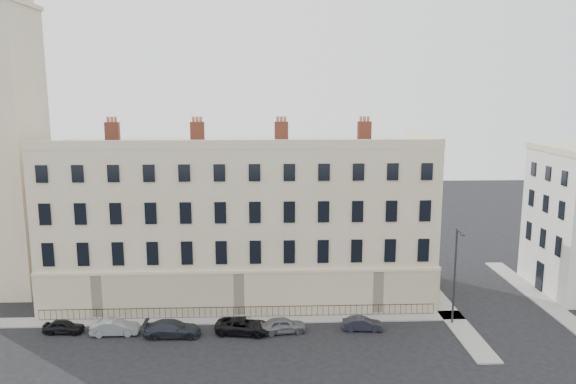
% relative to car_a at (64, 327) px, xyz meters
% --- Properties ---
extents(ground, '(160.00, 160.00, 0.00)m').
position_rel_car_a_xyz_m(ground, '(20.48, -2.87, -0.56)').
color(ground, black).
rests_on(ground, ground).
extents(terrace, '(36.22, 12.22, 17.00)m').
position_rel_car_a_xyz_m(terrace, '(14.52, 9.09, 6.93)').
color(terrace, '#C8B895').
rests_on(terrace, ground).
extents(pavement_terrace, '(48.00, 2.00, 0.12)m').
position_rel_car_a_xyz_m(pavement_terrace, '(10.48, 2.13, -0.50)').
color(pavement_terrace, gray).
rests_on(pavement_terrace, ground).
extents(pavement_east_return, '(2.00, 24.00, 0.12)m').
position_rel_car_a_xyz_m(pavement_east_return, '(33.48, 5.13, -0.50)').
color(pavement_east_return, gray).
rests_on(pavement_east_return, ground).
extents(pavement_adjacent, '(2.00, 20.00, 0.12)m').
position_rel_car_a_xyz_m(pavement_adjacent, '(43.48, 7.13, -0.50)').
color(pavement_adjacent, gray).
rests_on(pavement_adjacent, ground).
extents(railings, '(35.00, 0.04, 0.96)m').
position_rel_car_a_xyz_m(railings, '(14.48, 2.53, -0.01)').
color(railings, black).
rests_on(railings, ground).
extents(car_a, '(3.39, 1.54, 1.13)m').
position_rel_car_a_xyz_m(car_a, '(0.00, 0.00, 0.00)').
color(car_a, black).
rests_on(car_a, ground).
extents(car_b, '(3.95, 1.52, 1.28)m').
position_rel_car_a_xyz_m(car_b, '(4.37, -0.50, 0.08)').
color(car_b, gray).
rests_on(car_b, ground).
extents(car_c, '(4.65, 1.91, 1.35)m').
position_rel_car_a_xyz_m(car_c, '(9.18, -1.02, 0.11)').
color(car_c, '#22262E').
rests_on(car_c, ground).
extents(car_d, '(4.94, 2.87, 1.29)m').
position_rel_car_a_xyz_m(car_d, '(14.99, -0.68, 0.08)').
color(car_d, black).
rests_on(car_d, ground).
extents(car_e, '(4.01, 2.06, 1.31)m').
position_rel_car_a_xyz_m(car_e, '(18.29, -0.67, 0.09)').
color(car_e, slate).
rests_on(car_e, ground).
extents(car_f, '(3.46, 1.45, 1.11)m').
position_rel_car_a_xyz_m(car_f, '(25.02, -0.48, -0.01)').
color(car_f, black).
rests_on(car_f, ground).
extents(streetlamp, '(0.29, 1.85, 8.53)m').
position_rel_car_a_xyz_m(streetlamp, '(33.04, 0.42, 4.16)').
color(streetlamp, '#2E2F33').
rests_on(streetlamp, ground).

